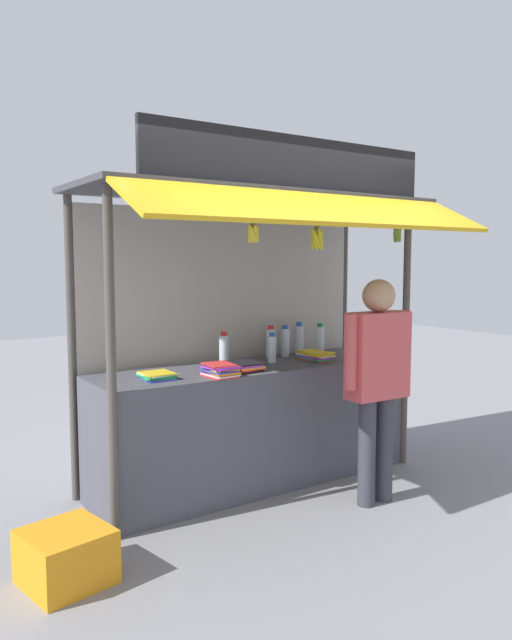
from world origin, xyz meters
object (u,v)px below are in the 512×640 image
Objects in this scene: magazine_stack_left at (315,356)px; banana_bunch_inner_right at (397,234)px; magazine_stack_front_left at (244,366)px; banana_bunch_leftmost at (253,233)px; magazine_stack_rear_center at (157,376)px; plastic_crate at (66,556)px; water_bottle_right at (271,343)px; water_bottle_back_left at (272,349)px; water_bottle_back_right at (224,350)px; water_bottle_center at (285,342)px; vendor_person at (377,370)px; magazine_stack_front_right at (220,370)px; banana_bunch_inner_left at (317,238)px; water_bottle_mid_left at (299,339)px; water_bottle_mid_right at (320,340)px.

magazine_stack_left is 1.39× the size of banana_bunch_inner_right.
banana_bunch_leftmost reaches higher than magazine_stack_front_left.
plastic_crate is (-0.82, -0.60, -0.80)m from magazine_stack_rear_center.
water_bottle_right is at bearing 14.74° from magazine_stack_rear_center.
banana_bunch_inner_right reaches higher than water_bottle_back_left.
water_bottle_back_right is 0.51m from water_bottle_right.
water_bottle_center reaches higher than magazine_stack_front_left.
water_bottle_right is 0.95× the size of magazine_stack_front_left.
water_bottle_back_left is at bearing 151.28° from banana_bunch_inner_right.
magazine_stack_front_right is at bearing -29.96° from vendor_person.
banana_bunch_inner_left is (0.43, -0.58, 0.84)m from water_bottle_back_right.
water_bottle_mid_left is 1.13× the size of banana_bunch_leftmost.
banana_bunch_leftmost reaches higher than water_bottle_right.
water_bottle_center is 0.98× the size of water_bottle_mid_right.
water_bottle_center is at bearing 131.46° from banana_bunch_inner_right.
banana_bunch_leftmost reaches higher than water_bottle_mid_right.
banana_bunch_inner_left reaches higher than water_bottle_mid_right.
magazine_stack_left is at bearing 15.52° from plastic_crate.
banana_bunch_inner_left reaches higher than water_bottle_center.
magazine_stack_front_left is 0.67m from magazine_stack_rear_center.
banana_bunch_inner_left is (0.05, -0.48, 0.85)m from water_bottle_back_left.
water_bottle_mid_left is 0.82m from water_bottle_back_right.
magazine_stack_left is 1.16m from banana_bunch_inner_right.
water_bottle_back_left is at bearing -68.91° from vendor_person.
banana_bunch_inner_right is at bearing -143.99° from vendor_person.
water_bottle_back_right is at bearing 18.15° from magazine_stack_rear_center.
vendor_person reaches higher than water_bottle_mid_left.
vendor_person is (0.29, -0.86, -0.07)m from water_bottle_back_left.
magazine_stack_front_left is 0.18× the size of vendor_person.
banana_bunch_inner_left reaches higher than water_bottle_back_left.
water_bottle_mid_right is at bearing 11.19° from water_bottle_back_left.
vendor_person is (0.02, -1.06, -0.08)m from water_bottle_center.
plastic_crate is at bearing -174.98° from banana_bunch_inner_right.
water_bottle_right reaches higher than water_bottle_mid_right.
water_bottle_back_left is 0.42m from magazine_stack_front_left.
water_bottle_center is at bearing 71.59° from banana_bunch_inner_left.
water_bottle_mid_right is at bearing 8.05° from magazine_stack_rear_center.
water_bottle_mid_left is 1.18× the size of water_bottle_back_left.
water_bottle_back_right is 1.18× the size of banana_bunch_inner_right.
water_bottle_back_left is at bearing -168.81° from water_bottle_mid_right.
water_bottle_back_left is 0.89× the size of magazine_stack_front_right.
magazine_stack_front_right is at bearing -21.43° from magazine_stack_rear_center.
plastic_crate is at bearing -159.94° from magazine_stack_front_left.
vendor_person is at bearing -45.91° from magazine_stack_front_left.
magazine_stack_left is at bearing 0.60° from magazine_stack_rear_center.
water_bottle_back_right reaches higher than plastic_crate.
water_bottle_center is 1.10m from banana_bunch_inner_left.
banana_bunch_inner_left is at bearing -18.37° from magazine_stack_rear_center.
magazine_stack_rear_center is 1.29m from plastic_crate.
banana_bunch_inner_left is at bearing -108.41° from water_bottle_center.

